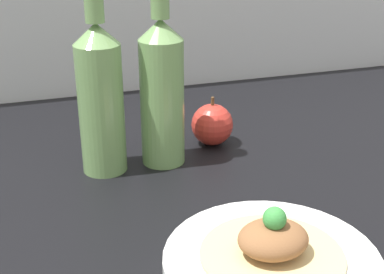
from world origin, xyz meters
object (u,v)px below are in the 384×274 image
at_px(cider_bottle_left, 100,95).
at_px(cider_bottle_right, 162,89).
at_px(plated_food, 273,243).
at_px(plate, 272,260).
at_px(apple, 212,125).

distance_m(cider_bottle_left, cider_bottle_right, 0.09).
bearing_deg(plated_food, cider_bottle_right, 98.41).
distance_m(plate, cider_bottle_right, 0.33).
relative_size(plated_food, cider_bottle_right, 0.55).
distance_m(cider_bottle_right, apple, 0.14).
relative_size(plate, cider_bottle_left, 0.83).
bearing_deg(cider_bottle_right, cider_bottle_left, 180.00).
distance_m(plated_food, apple, 0.35).
relative_size(plated_food, apple, 1.93).
height_order(plate, plated_food, plated_food).
distance_m(plate, cider_bottle_left, 0.35).
xyz_separation_m(plate, cider_bottle_left, (-0.14, 0.31, 0.11)).
bearing_deg(plate, cider_bottle_left, 114.60).
bearing_deg(plated_food, plate, 0.00).
xyz_separation_m(plate, plated_food, (-0.00, 0.00, 0.02)).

